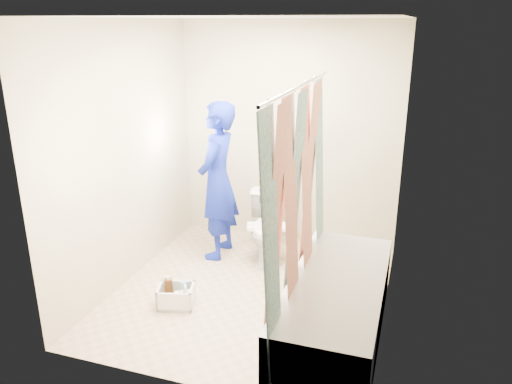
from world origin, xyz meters
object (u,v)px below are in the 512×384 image
(bathtub, at_px, (336,306))
(plumber, at_px, (218,181))
(toilet, at_px, (268,228))
(cleaning_caddy, at_px, (177,297))

(bathtub, distance_m, plumber, 1.88)
(toilet, bearing_deg, cleaning_caddy, -129.40)
(toilet, distance_m, cleaning_caddy, 1.27)
(toilet, bearing_deg, plumber, 171.59)
(bathtub, height_order, cleaning_caddy, bathtub)
(bathtub, height_order, toilet, toilet)
(cleaning_caddy, bearing_deg, bathtub, -16.46)
(toilet, distance_m, plumber, 0.71)
(bathtub, bearing_deg, cleaning_caddy, 179.35)
(plumber, bearing_deg, cleaning_caddy, 0.29)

